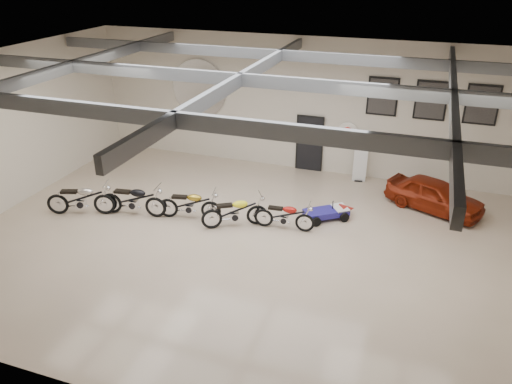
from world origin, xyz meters
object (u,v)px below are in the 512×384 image
(motorcycle_gold, at_px, (189,204))
(motorcycle_yellow, at_px, (234,211))
(motorcycle_red, at_px, (284,215))
(vintage_car, at_px, (435,195))
(motorcycle_silver, at_px, (80,198))
(motorcycle_black, at_px, (133,199))
(go_kart, at_px, (331,210))
(banner_stand, at_px, (361,158))

(motorcycle_gold, relative_size, motorcycle_yellow, 0.99)
(motorcycle_red, height_order, vintage_car, vintage_car)
(motorcycle_red, bearing_deg, motorcycle_silver, -173.83)
(motorcycle_silver, bearing_deg, motorcycle_gold, -4.61)
(motorcycle_black, bearing_deg, motorcycle_yellow, -1.68)
(motorcycle_yellow, height_order, motorcycle_red, motorcycle_yellow)
(motorcycle_silver, height_order, go_kart, motorcycle_silver)
(vintage_car, bearing_deg, motorcycle_gold, 136.97)
(go_kart, bearing_deg, banner_stand, 46.11)
(banner_stand, relative_size, go_kart, 1.05)
(vintage_car, bearing_deg, motorcycle_black, 134.82)
(motorcycle_gold, bearing_deg, motorcycle_black, -179.94)
(motorcycle_yellow, xyz_separation_m, go_kart, (2.67, 1.46, -0.21))
(banner_stand, bearing_deg, motorcycle_red, -118.97)
(motorcycle_yellow, bearing_deg, go_kart, -1.82)
(banner_stand, height_order, motorcycle_yellow, banner_stand)
(motorcycle_gold, distance_m, motorcycle_yellow, 1.52)
(motorcycle_silver, bearing_deg, go_kart, -2.00)
(motorcycle_black, relative_size, go_kart, 1.25)
(banner_stand, bearing_deg, vintage_car, -38.15)
(go_kart, bearing_deg, motorcycle_silver, 160.49)
(motorcycle_silver, height_order, motorcycle_red, motorcycle_silver)
(banner_stand, xyz_separation_m, motorcycle_silver, (-8.01, -5.51, -0.34))
(banner_stand, relative_size, motorcycle_yellow, 0.90)
(motorcycle_red, relative_size, vintage_car, 0.58)
(banner_stand, xyz_separation_m, motorcycle_red, (-1.61, -4.30, -0.42))
(banner_stand, height_order, motorcycle_red, banner_stand)
(banner_stand, relative_size, motorcycle_black, 0.84)
(motorcycle_red, distance_m, vintage_car, 5.08)
(motorcycle_yellow, xyz_separation_m, motorcycle_red, (1.48, 0.34, -0.05))
(motorcycle_yellow, bearing_deg, motorcycle_silver, 159.41)
(banner_stand, distance_m, motorcycle_red, 4.61)
(motorcycle_red, bearing_deg, motorcycle_gold, -178.19)
(motorcycle_black, distance_m, motorcycle_red, 4.84)
(motorcycle_silver, bearing_deg, vintage_car, 1.63)
(go_kart, bearing_deg, motorcycle_red, -173.40)
(motorcycle_silver, distance_m, vintage_car, 11.37)
(banner_stand, bearing_deg, motorcycle_silver, -153.97)
(motorcycle_gold, bearing_deg, motorcycle_silver, -177.46)
(motorcycle_gold, height_order, go_kart, motorcycle_gold)
(motorcycle_black, xyz_separation_m, motorcycle_gold, (1.79, 0.38, -0.04))
(motorcycle_silver, bearing_deg, motorcycle_red, -8.35)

